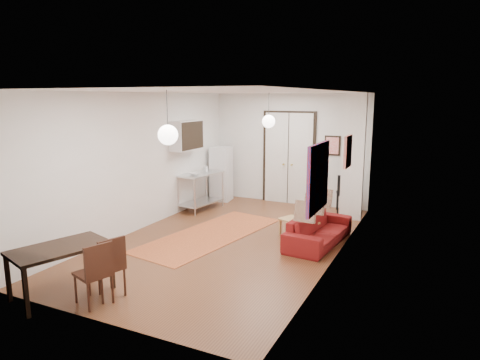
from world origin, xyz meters
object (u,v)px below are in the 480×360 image
at_px(sofa, 319,230).
at_px(kitchen_counter, 201,186).
at_px(dining_table, 60,252).
at_px(dining_chair_near, 110,259).
at_px(black_side_chair, 347,189).
at_px(fridge, 221,174).
at_px(dining_chair_far, 97,265).
at_px(coffee_table, 298,222).

bearing_deg(sofa, kitchen_counter, 75.12).
distance_m(dining_table, dining_chair_near, 0.70).
bearing_deg(black_side_chair, sofa, 74.77).
distance_m(fridge, dining_chair_near, 5.90).
height_order(sofa, dining_chair_far, dining_chair_far).
xyz_separation_m(coffee_table, dining_chair_far, (-1.64, -3.89, 0.22)).
distance_m(fridge, dining_chair_far, 6.14).
bearing_deg(dining_chair_far, dining_table, -63.28).
height_order(sofa, black_side_chair, black_side_chair).
bearing_deg(coffee_table, dining_chair_near, -114.32).
relative_size(kitchen_counter, fridge, 0.88).
relative_size(sofa, dining_chair_near, 2.11).
bearing_deg(kitchen_counter, dining_table, -74.56).
bearing_deg(kitchen_counter, dining_chair_far, -67.69).
xyz_separation_m(sofa, kitchen_counter, (-3.38, 1.26, 0.33)).
xyz_separation_m(fridge, dining_table, (0.65, -6.10, -0.09)).
height_order(coffee_table, dining_chair_near, dining_chair_near).
xyz_separation_m(dining_table, black_side_chair, (2.70, 6.39, -0.08)).
bearing_deg(kitchen_counter, black_side_chair, 30.59).
height_order(fridge, black_side_chair, fridge).
bearing_deg(dining_chair_far, fridge, -149.89).
bearing_deg(dining_chair_near, sofa, 166.28).
height_order(sofa, kitchen_counter, kitchen_counter).
distance_m(fridge, dining_table, 6.13).
bearing_deg(coffee_table, dining_table, -119.43).
relative_size(coffee_table, dining_table, 0.60).
relative_size(dining_chair_far, black_side_chair, 0.94).
relative_size(dining_table, black_side_chair, 1.54).
bearing_deg(dining_table, sofa, 53.87).
bearing_deg(dining_table, fridge, 96.11).
height_order(dining_chair_far, black_side_chair, black_side_chair).
distance_m(sofa, black_side_chair, 2.67).
bearing_deg(fridge, dining_chair_near, -85.73).
xyz_separation_m(kitchen_counter, black_side_chair, (3.35, 1.39, -0.05)).
bearing_deg(dining_chair_near, kitchen_counter, -146.62).
xyz_separation_m(dining_chair_far, black_side_chair, (2.10, 6.30, 0.04)).
bearing_deg(sofa, dining_chair_near, 153.48).
height_order(kitchen_counter, fridge, fridge).
distance_m(kitchen_counter, dining_table, 5.04).
bearing_deg(dining_table, black_side_chair, 67.10).
relative_size(sofa, coffee_table, 2.15).
distance_m(dining_chair_near, dining_chair_far, 0.25).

